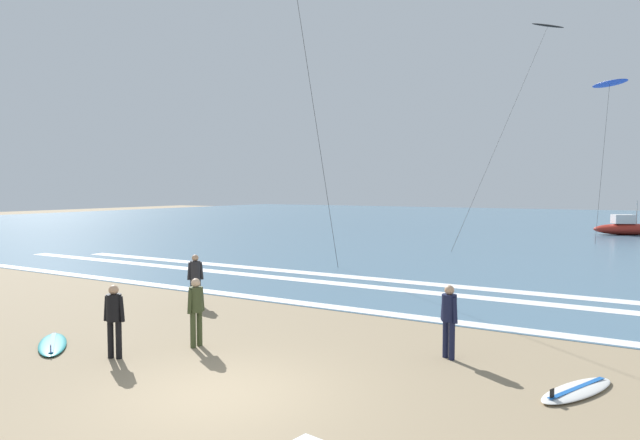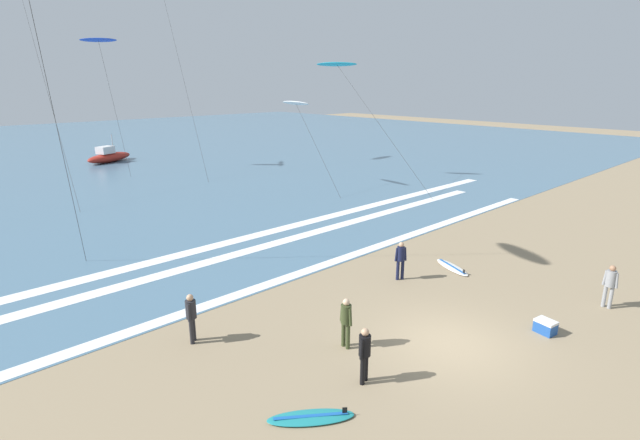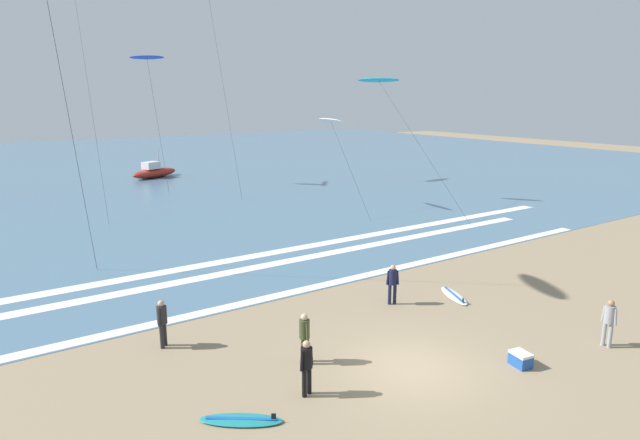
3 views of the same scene
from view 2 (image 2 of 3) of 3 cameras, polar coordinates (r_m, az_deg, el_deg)
The scene contains 17 objects.
ground_plane at distance 15.66m, azimuth 15.24°, elevation -14.04°, with size 160.00×160.00×0.00m, color #937F60.
ocean_surface at distance 60.44m, azimuth -31.51°, elevation 6.48°, with size 140.00×90.00×0.01m, color slate.
wave_foam_shoreline at distance 19.77m, azimuth -3.79°, elevation -6.83°, with size 40.16×0.58×0.01m, color white.
wave_foam_mid_break at distance 21.92m, azimuth -13.04°, elevation -4.87°, with size 41.89×0.74×0.01m, color white.
wave_foam_outer_break at distance 25.07m, azimuth -7.94°, elevation -1.91°, with size 43.67×0.78×0.01m, color white.
surfer_foreground_main at distance 15.27m, azimuth -15.14°, elevation -10.77°, with size 0.42×0.42×1.60m.
surfer_mid_group at distance 19.47m, azimuth 9.63°, elevation -4.42°, with size 0.48×0.34×1.60m.
surfer_left_far at distance 19.72m, azimuth 31.38°, elevation -6.40°, with size 0.32×0.51×1.60m.
surfer_right_near at distance 14.51m, azimuth 3.12°, elevation -11.69°, with size 0.32×0.51×1.60m.
surfer_left_near at distance 13.01m, azimuth 5.36°, elevation -15.27°, with size 0.51×0.32×1.60m.
surfboard_left_pile at distance 12.29m, azimuth -1.09°, elevation -22.53°, with size 2.05×1.72×0.25m.
surfboard_near_water at distance 21.42m, azimuth 15.51°, elevation -5.46°, with size 1.37×2.17×0.25m.
kite_blue_high_left at distance 47.35m, azimuth -24.99°, elevation 18.86°, with size 2.89×6.08×11.39m.
kite_white_high_right at distance 36.05m, azimuth -2.92°, elevation 13.76°, with size 1.06×6.71×6.46m.
kite_cyan_far_right at distance 39.12m, azimuth 2.07°, elevation 18.04°, with size 2.52×11.31×9.28m.
offshore_boat at distance 52.51m, azimuth -23.93°, elevation 6.95°, with size 5.44×3.69×2.70m.
cooler_box at distance 17.18m, azimuth 25.35°, elevation -11.43°, with size 0.54×0.68×0.44m.
Camera 2 is at (-11.78, -6.81, 7.73)m, focal length 26.77 mm.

